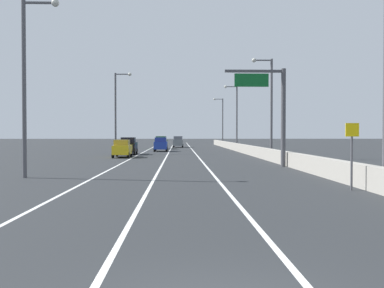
{
  "coord_description": "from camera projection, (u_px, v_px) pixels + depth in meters",
  "views": [
    {
      "loc": [
        -0.62,
        -6.18,
        2.52
      ],
      "look_at": [
        0.81,
        42.42,
        1.42
      ],
      "focal_mm": 41.93,
      "sensor_mm": 36.0,
      "label": 1
    }
  ],
  "objects": [
    {
      "name": "lane_stripe_left",
      "position": [
        143.0,
        152.0,
        61.05
      ],
      "size": [
        0.16,
        130.0,
        0.0
      ],
      "primitive_type": "cube",
      "color": "silver",
      "rests_on": "ground_plane"
    },
    {
      "name": "car_black_1",
      "position": [
        129.0,
        146.0,
        54.67
      ],
      "size": [
        1.97,
        4.74,
        2.1
      ],
      "color": "black",
      "rests_on": "ground_plane"
    },
    {
      "name": "lamp_post_right_third",
      "position": [
        235.0,
        113.0,
        70.81
      ],
      "size": [
        2.14,
        0.44,
        10.19
      ],
      "color": "#4C4C51",
      "rests_on": "ground_plane"
    },
    {
      "name": "speed_advisory_sign",
      "position": [
        352.0,
        151.0,
        19.91
      ],
      "size": [
        0.6,
        0.11,
        3.0
      ],
      "color": "#4C4C51",
      "rests_on": "ground_plane"
    },
    {
      "name": "car_green_2",
      "position": [
        161.0,
        143.0,
        74.88
      ],
      "size": [
        2.06,
        4.73,
        2.12
      ],
      "color": "#196033",
      "rests_on": "ground_plane"
    },
    {
      "name": "lamp_post_right_near",
      "position": [
        380.0,
        60.0,
        20.04
      ],
      "size": [
        2.14,
        0.44,
        10.19
      ],
      "color": "#4C4C51",
      "rests_on": "ground_plane"
    },
    {
      "name": "car_yellow_4",
      "position": [
        122.0,
        149.0,
        47.96
      ],
      "size": [
        1.84,
        4.37,
        1.89
      ],
      "color": "gold",
      "rests_on": "ground_plane"
    },
    {
      "name": "ground_plane",
      "position": [
        183.0,
        150.0,
        70.2
      ],
      "size": [
        320.0,
        320.0,
        0.0
      ],
      "primitive_type": "plane",
      "color": "#26282B"
    },
    {
      "name": "lamp_post_left_mid",
      "position": [
        118.0,
        107.0,
        56.01
      ],
      "size": [
        2.14,
        0.44,
        10.19
      ],
      "color": "#4C4C51",
      "rests_on": "ground_plane"
    },
    {
      "name": "lamp_post_right_fourth",
      "position": [
        221.0,
        118.0,
        96.2
      ],
      "size": [
        2.14,
        0.44,
        10.19
      ],
      "color": "#4C4C51",
      "rests_on": "ground_plane"
    },
    {
      "name": "jersey_barrier_right",
      "position": [
        262.0,
        153.0,
        46.44
      ],
      "size": [
        0.6,
        120.0,
        1.1
      ],
      "primitive_type": "cube",
      "color": "#9E998E",
      "rests_on": "ground_plane"
    },
    {
      "name": "lamp_post_right_second",
      "position": [
        269.0,
        101.0,
        45.43
      ],
      "size": [
        2.14,
        0.44,
        10.19
      ],
      "color": "#4C4C51",
      "rests_on": "ground_plane"
    },
    {
      "name": "lane_stripe_center",
      "position": [
        169.0,
        152.0,
        61.15
      ],
      "size": [
        0.16,
        130.0,
        0.0
      ],
      "primitive_type": "cube",
      "color": "silver",
      "rests_on": "ground_plane"
    },
    {
      "name": "car_gray_0",
      "position": [
        178.0,
        142.0,
        83.3
      ],
      "size": [
        1.97,
        4.59,
        2.08
      ],
      "color": "slate",
      "rests_on": "ground_plane"
    },
    {
      "name": "lamp_post_left_near",
      "position": [
        28.0,
        76.0,
        25.52
      ],
      "size": [
        2.14,
        0.44,
        10.19
      ],
      "color": "#4C4C51",
      "rests_on": "ground_plane"
    },
    {
      "name": "overhead_sign_gantry",
      "position": [
        274.0,
        105.0,
        34.18
      ],
      "size": [
        4.68,
        0.36,
        7.5
      ],
      "color": "#47474C",
      "rests_on": "ground_plane"
    },
    {
      "name": "car_blue_3",
      "position": [
        161.0,
        144.0,
        64.3
      ],
      "size": [
        1.91,
        4.03,
        1.99
      ],
      "color": "#1E389E",
      "rests_on": "ground_plane"
    },
    {
      "name": "lane_stripe_right",
      "position": [
        194.0,
        152.0,
        61.25
      ],
      "size": [
        0.16,
        130.0,
        0.0
      ],
      "primitive_type": "cube",
      "color": "silver",
      "rests_on": "ground_plane"
    }
  ]
}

